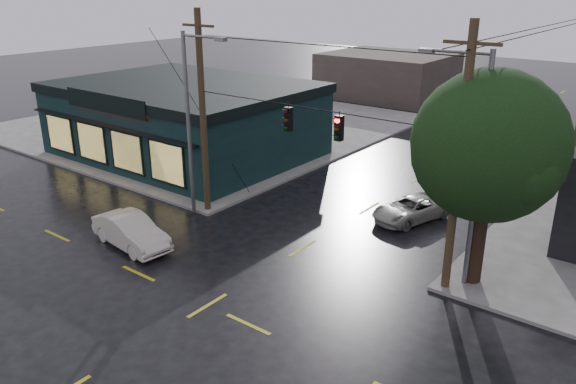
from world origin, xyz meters
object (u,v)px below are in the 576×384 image
Objects in this scene: utility_pole_nw at (208,211)px; sedan_cream at (131,231)px; utility_pole_ne at (444,289)px; corner_tree at (488,147)px; suv_silver at (411,209)px.

utility_pole_nw is 5.08m from sedan_cream.
sedan_cream is (-12.79, -5.02, 0.73)m from utility_pole_ne.
corner_tree reaches higher than utility_pole_nw.
suv_silver is at bearing 137.48° from corner_tree.
sedan_cream is (-13.43, -6.10, -4.91)m from corner_tree.
corner_tree reaches higher than sedan_cream.
sedan_cream is 1.03× the size of suv_silver.
utility_pole_ne is 2.37× the size of suv_silver.
suv_silver is at bearing 31.47° from utility_pole_nw.
utility_pole_ne is at bearing -62.24° from sedan_cream.
utility_pole_ne is 2.31× the size of sedan_cream.
utility_pole_nw is 10.44m from suv_silver.
corner_tree is at bearing 4.54° from utility_pole_nw.
suv_silver is at bearing -33.34° from sedan_cream.
utility_pole_ne reaches higher than sedan_cream.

